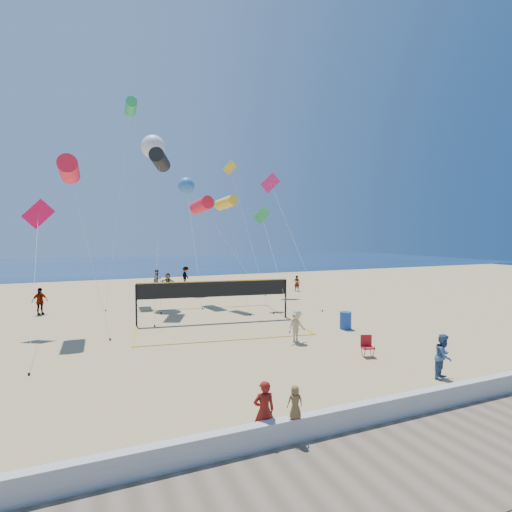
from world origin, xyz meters
name	(u,v)px	position (x,y,z in m)	size (l,w,h in m)	color
ground	(289,389)	(0.00, 0.00, 0.00)	(120.00, 120.00, 0.00)	tan
ocean	(124,264)	(0.00, 62.00, 0.01)	(140.00, 50.00, 0.03)	#10204F
seawall	(343,418)	(0.00, -3.00, 0.30)	(32.00, 0.30, 0.60)	silver
boardwalk	(398,470)	(0.00, -5.00, 0.01)	(32.00, 3.60, 0.03)	brown
woman	(264,411)	(-2.14, -2.70, 0.75)	(0.55, 0.36, 1.51)	maroon
toddler	(295,402)	(-1.46, -3.05, 1.01)	(0.40, 0.26, 0.81)	brown
bystander_a	(444,356)	(5.51, -1.28, 0.80)	(0.77, 0.60, 1.59)	#335080
bystander_b	(296,326)	(3.00, 4.95, 0.78)	(1.01, 0.58, 1.56)	tan
far_person_0	(40,301)	(-8.88, 17.27, 0.87)	(1.02, 0.42, 1.73)	gray
far_person_1	(168,282)	(0.70, 24.82, 0.82)	(1.53, 0.49, 1.64)	gray
far_person_2	(297,283)	(11.52, 20.26, 0.72)	(0.53, 0.34, 1.44)	gray
far_person_3	(157,279)	(0.09, 26.86, 0.91)	(0.89, 0.69, 1.82)	gray
far_person_4	(186,276)	(3.08, 28.01, 0.97)	(1.25, 0.72, 1.94)	gray
camp_chair	(367,345)	(4.68, 1.88, 0.50)	(0.59, 0.69, 0.98)	maroon
trash_barrel	(346,320)	(6.80, 6.31, 0.47)	(0.62, 0.62, 0.93)	#173B9A
volleyball_net	(214,294)	(0.81, 10.90, 1.66)	(10.22, 10.09, 2.42)	black
kite_0	(69,170)	(-6.82, 11.57, 8.50)	(2.29, 3.97, 9.15)	red
kite_1	(160,160)	(-1.29, 16.60, 10.25)	(2.34, 7.05, 10.93)	black
kite_2	(226,203)	(3.12, 15.45, 7.39)	(1.29, 4.84, 7.90)	yellow
kite_3	(38,220)	(-8.34, 11.81, 5.86)	(1.62, 7.56, 7.01)	#DC0A47
kite_4	(263,221)	(5.32, 13.95, 6.06)	(1.39, 5.71, 7.20)	green
kite_5	(272,188)	(8.62, 19.38, 9.08)	(1.85, 9.04, 10.50)	#D5216B
kite_6	(153,147)	(-1.32, 19.26, 11.67)	(1.95, 5.79, 12.55)	silver
kite_7	(186,186)	(2.32, 24.13, 9.54)	(1.97, 10.10, 10.27)	#2B6FB6
kite_8	(131,107)	(-2.57, 22.20, 15.30)	(2.91, 6.47, 15.89)	green
kite_9	(232,177)	(7.55, 26.46, 10.92)	(1.30, 8.96, 12.67)	yellow
kite_10	(202,205)	(1.97, 17.75, 7.34)	(3.71, 7.53, 7.99)	red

